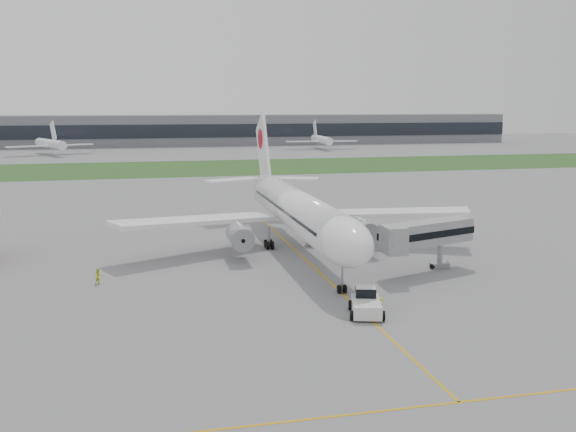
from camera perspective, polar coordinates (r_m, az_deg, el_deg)
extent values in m
plane|color=gray|center=(80.32, 1.54, -3.87)|extent=(600.00, 600.00, 0.00)
cube|color=#2D4F1D|center=(197.40, -7.26, 4.29)|extent=(600.00, 50.00, 0.02)
cube|color=gray|center=(306.35, -9.41, 7.54)|extent=(320.00, 22.00, 14.00)
cube|color=black|center=(295.38, -9.27, 7.45)|extent=(320.00, 0.60, 6.00)
cylinder|color=white|center=(82.99, 0.86, 0.53)|extent=(5.00, 38.00, 5.00)
ellipsoid|color=white|center=(64.56, 5.02, -2.23)|extent=(5.00, 11.00, 5.00)
cube|color=black|center=(63.45, 5.31, -1.62)|extent=(3.20, 1.54, 1.14)
cone|color=white|center=(104.15, -2.04, 2.89)|extent=(5.00, 10.53, 6.16)
cube|color=white|center=(83.07, -8.22, -0.40)|extent=(22.13, 13.52, 1.70)
cube|color=white|center=(89.01, 8.70, 0.28)|extent=(22.13, 13.52, 1.70)
cylinder|color=#96969B|center=(79.52, -4.32, -1.82)|extent=(2.70, 5.20, 2.70)
cylinder|color=#96969B|center=(83.38, 6.62, -1.31)|extent=(2.70, 5.20, 2.70)
cube|color=white|center=(105.12, -2.22, 5.75)|extent=(0.45, 10.90, 12.76)
cylinder|color=#B70A19|center=(105.97, -2.33, 6.87)|extent=(0.60, 3.20, 3.20)
cube|color=white|center=(105.73, -4.97, 3.19)|extent=(9.54, 6.34, 0.35)
cube|color=white|center=(107.58, 0.32, 3.34)|extent=(9.54, 6.34, 0.35)
cylinder|color=gray|center=(65.99, 4.83, -5.58)|extent=(0.24, 0.24, 3.10)
cylinder|color=black|center=(86.14, -1.70, -2.54)|extent=(1.40, 1.10, 1.10)
cylinder|color=black|center=(87.59, 2.42, -2.34)|extent=(1.40, 1.10, 1.10)
cube|color=silver|center=(59.83, 6.97, -8.00)|extent=(3.68, 5.09, 1.22)
cube|color=silver|center=(60.69, 6.91, -6.73)|extent=(2.20, 2.06, 1.02)
cube|color=black|center=(60.68, 6.91, -6.69)|extent=(2.26, 2.12, 0.86)
cylinder|color=black|center=(61.30, 5.57, -7.88)|extent=(0.59, 0.98, 0.92)
cylinder|color=black|center=(61.51, 8.15, -7.87)|extent=(0.59, 0.98, 0.92)
cylinder|color=black|center=(58.41, 5.72, -8.79)|extent=(0.59, 0.98, 0.92)
cylinder|color=black|center=(58.62, 8.43, -8.78)|extent=(0.59, 0.98, 0.92)
cube|color=#9B9C9E|center=(75.12, 12.25, -1.49)|extent=(12.53, 6.41, 2.64)
cube|color=black|center=(75.12, 12.25, -1.49)|extent=(12.72, 6.55, 0.79)
cube|color=#9B9C9E|center=(70.69, 9.38, -2.10)|extent=(2.29, 2.99, 2.99)
cylinder|color=gray|center=(77.85, 13.35, -3.32)|extent=(0.62, 0.62, 3.35)
cube|color=gray|center=(78.16, 13.31, -4.29)|extent=(2.39, 1.84, 0.62)
cylinder|color=black|center=(77.38, 12.71, -4.41)|extent=(0.45, 0.67, 0.62)
cylinder|color=black|center=(78.96, 13.91, -4.18)|extent=(0.45, 0.67, 0.62)
cone|color=#E6560C|center=(60.19, 6.30, -8.41)|extent=(0.40, 0.40, 0.56)
cone|color=#E6560C|center=(58.93, 7.81, -8.82)|extent=(0.44, 0.44, 0.61)
imported|color=#D5FB29|center=(59.93, 8.19, -7.95)|extent=(0.75, 0.71, 1.72)
imported|color=yellow|center=(72.11, -16.49, -5.18)|extent=(1.07, 1.04, 1.74)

